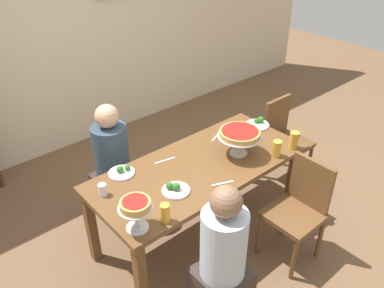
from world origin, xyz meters
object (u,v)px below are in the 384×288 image
at_px(diner_far_left, 114,172).
at_px(beer_glass_amber_spare, 165,213).
at_px(salad_plate_near_diner, 258,123).
at_px(deep_dish_pizza_stand, 240,135).
at_px(chair_near_right, 299,206).
at_px(beer_glass_amber_tall, 294,140).
at_px(chair_head_east, 283,136).
at_px(cutlery_fork_near, 216,136).
at_px(salad_plate_spare, 175,189).
at_px(dining_table, 200,174).
at_px(salad_plate_far_diner, 122,171).
at_px(cutlery_fork_far, 222,183).
at_px(beer_glass_amber_short, 277,149).
at_px(water_glass_clear_near, 103,190).
at_px(personal_pizza_stand, 136,208).
at_px(cutlery_knife_near, 165,160).
at_px(diner_near_left, 222,267).

relative_size(diner_far_left, beer_glass_amber_spare, 8.38).
bearing_deg(salad_plate_near_diner, deep_dish_pizza_stand, -156.42).
relative_size(chair_near_right, beer_glass_amber_tall, 5.76).
height_order(diner_far_left, salad_plate_near_diner, diner_far_left).
bearing_deg(chair_head_east, cutlery_fork_near, -9.85).
relative_size(beer_glass_amber_tall, cutlery_fork_near, 0.84).
relative_size(salad_plate_spare, cutlery_fork_near, 1.16).
distance_m(dining_table, diner_far_left, 0.82).
relative_size(salad_plate_far_diner, cutlery_fork_far, 1.14).
relative_size(beer_glass_amber_short, water_glass_clear_near, 1.51).
relative_size(personal_pizza_stand, salad_plate_spare, 1.10).
relative_size(salad_plate_near_diner, beer_glass_amber_tall, 1.45).
xyz_separation_m(chair_head_east, personal_pizza_stand, (-2.02, -0.36, 0.43)).
xyz_separation_m(chair_head_east, salad_plate_far_diner, (-1.77, 0.22, 0.27)).
relative_size(chair_head_east, beer_glass_amber_short, 6.14).
height_order(salad_plate_spare, cutlery_fork_near, salad_plate_spare).
xyz_separation_m(salad_plate_spare, cutlery_knife_near, (0.18, 0.36, -0.02)).
xyz_separation_m(diner_near_left, cutlery_fork_near, (0.84, 0.94, 0.25)).
bearing_deg(water_glass_clear_near, chair_head_east, -2.42).
distance_m(salad_plate_far_diner, salad_plate_spare, 0.47).
height_order(diner_far_left, water_glass_clear_near, diner_far_left).
bearing_deg(diner_far_left, beer_glass_amber_spare, -10.77).
bearing_deg(salad_plate_spare, salad_plate_near_diner, 12.00).
height_order(deep_dish_pizza_stand, water_glass_clear_near, deep_dish_pizza_stand).
height_order(dining_table, beer_glass_amber_tall, beer_glass_amber_tall).
bearing_deg(water_glass_clear_near, salad_plate_far_diner, 29.37).
height_order(dining_table, cutlery_fork_far, cutlery_fork_far).
bearing_deg(cutlery_knife_near, chair_head_east, -174.59).
xyz_separation_m(diner_far_left, cutlery_fork_far, (0.37, -0.98, 0.25)).
relative_size(salad_plate_far_diner, beer_glass_amber_short, 1.45).
relative_size(chair_head_east, personal_pizza_stand, 3.80).
bearing_deg(deep_dish_pizza_stand, diner_far_left, 134.64).
xyz_separation_m(diner_near_left, cutlery_fork_far, (0.40, 0.41, 0.25)).
relative_size(salad_plate_near_diner, beer_glass_amber_short, 1.55).
bearing_deg(salad_plate_near_diner, salad_plate_spare, -168.00).
distance_m(deep_dish_pizza_stand, beer_glass_amber_spare, 0.99).
distance_m(deep_dish_pizza_stand, salad_plate_spare, 0.73).
height_order(deep_dish_pizza_stand, beer_glass_amber_spare, deep_dish_pizza_stand).
relative_size(personal_pizza_stand, cutlery_knife_near, 1.27).
height_order(dining_table, cutlery_knife_near, cutlery_knife_near).
xyz_separation_m(diner_far_left, water_glass_clear_near, (-0.37, -0.51, 0.30)).
relative_size(salad_plate_spare, beer_glass_amber_tall, 1.38).
relative_size(personal_pizza_stand, salad_plate_far_diner, 1.11).
xyz_separation_m(salad_plate_near_diner, beer_glass_amber_spare, (-1.46, -0.46, 0.05)).
height_order(deep_dish_pizza_stand, beer_glass_amber_short, deep_dish_pizza_stand).
distance_m(chair_near_right, beer_glass_amber_short, 0.49).
bearing_deg(salad_plate_spare, salad_plate_far_diner, 111.76).
height_order(beer_glass_amber_tall, cutlery_knife_near, beer_glass_amber_tall).
xyz_separation_m(cutlery_knife_near, cutlery_fork_far, (0.14, -0.52, 0.00)).
bearing_deg(salad_plate_spare, deep_dish_pizza_stand, 3.18).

